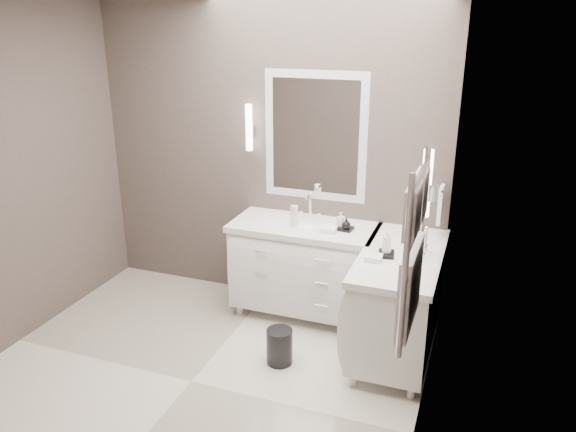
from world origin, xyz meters
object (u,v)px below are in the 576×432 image
(towel_ladder, at_px, (412,258))
(waste_bin, at_px, (279,346))
(vanity_back, at_px, (304,264))
(vanity_right, at_px, (399,297))

(towel_ladder, height_order, waste_bin, towel_ladder)
(vanity_back, distance_m, towel_ladder, 2.16)
(vanity_right, xyz_separation_m, towel_ladder, (0.23, -1.30, 0.91))
(vanity_back, height_order, towel_ladder, towel_ladder)
(vanity_back, relative_size, towel_ladder, 1.38)
(vanity_right, distance_m, waste_bin, 0.99)
(vanity_right, bearing_deg, towel_ladder, -80.16)
(vanity_right, bearing_deg, vanity_back, 159.62)
(vanity_back, relative_size, waste_bin, 4.42)
(vanity_back, relative_size, vanity_right, 1.00)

